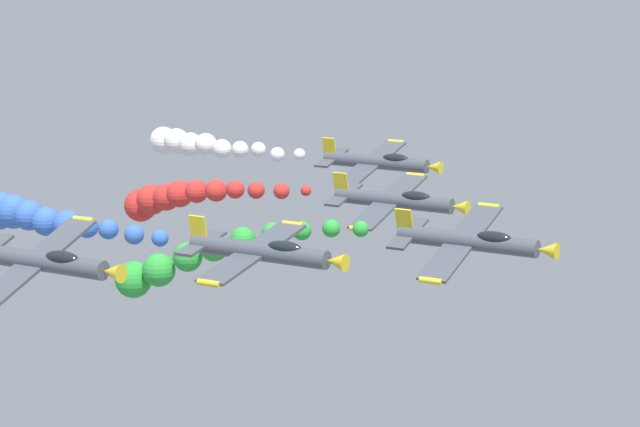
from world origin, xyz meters
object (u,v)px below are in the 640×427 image
airplane_lead (470,241)px  airplane_left_outer (378,162)px  airplane_left_inner (396,200)px  airplane_right_outer (42,261)px  airplane_right_inner (261,251)px

airplane_lead → airplane_left_outer: airplane_left_outer is taller
airplane_lead → airplane_left_outer: (-19.66, -16.35, 0.84)m
airplane_left_inner → airplane_right_outer: size_ratio=1.00×
airplane_lead → airplane_right_inner: (9.70, -8.83, 0.30)m
airplane_right_outer → airplane_lead: bearing=136.2°
airplane_right_inner → airplane_left_outer: bearing=-165.6°
airplane_left_inner → airplane_right_inner: (19.31, 0.93, 0.28)m
airplane_right_inner → airplane_left_inner: bearing=-177.2°
airplane_left_inner → airplane_left_outer: size_ratio=1.00×
airplane_lead → airplane_right_outer: (18.41, -17.63, 0.50)m
airplane_left_inner → airplane_right_inner: 19.34m
airplane_lead → airplane_left_inner: (-9.62, -9.77, 0.01)m
airplane_right_outer → airplane_right_inner: bearing=134.7°
airplane_lead → airplane_right_inner: airplane_right_inner is taller
airplane_right_inner → airplane_left_outer: 30.31m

